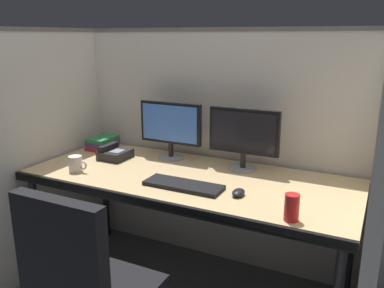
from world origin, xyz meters
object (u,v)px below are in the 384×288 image
at_px(desk_phone, 115,154).
at_px(monitor_right, 244,135).
at_px(computer_mouse, 238,193).
at_px(keyboard_main, 183,185).
at_px(coffee_mug, 76,164).
at_px(monitor_left, 170,126).
at_px(soda_can, 292,207).
at_px(book_stack, 103,143).
at_px(desk, 187,185).

bearing_deg(desk_phone, monitor_right, 10.88).
relative_size(computer_mouse, desk_phone, 0.51).
relative_size(keyboard_main, coffee_mug, 3.41).
relative_size(monitor_left, keyboard_main, 1.00).
distance_m(computer_mouse, soda_can, 0.35).
bearing_deg(monitor_right, soda_can, -53.00).
relative_size(computer_mouse, soda_can, 0.79).
bearing_deg(desk_phone, computer_mouse, -14.09).
relative_size(coffee_mug, soda_can, 1.03).
bearing_deg(keyboard_main, monitor_right, 65.91).
height_order(book_stack, soda_can, soda_can).
height_order(monitor_right, soda_can, monitor_right).
bearing_deg(computer_mouse, coffee_mug, -175.64).
height_order(desk, soda_can, soda_can).
distance_m(monitor_right, desk_phone, 0.87).
bearing_deg(keyboard_main, computer_mouse, 3.53).
bearing_deg(monitor_left, monitor_right, -1.04).
xyz_separation_m(keyboard_main, book_stack, (-0.87, 0.41, 0.03)).
bearing_deg(coffee_mug, desk, 18.40).
xyz_separation_m(monitor_left, keyboard_main, (0.32, -0.43, -0.20)).
height_order(monitor_right, book_stack, monitor_right).
xyz_separation_m(monitor_left, coffee_mug, (-0.38, -0.48, -0.17)).
relative_size(computer_mouse, coffee_mug, 0.76).
relative_size(monitor_left, monitor_right, 1.00).
relative_size(monitor_left, computer_mouse, 4.48).
bearing_deg(computer_mouse, book_stack, 161.49).
distance_m(desk, soda_can, 0.73).
bearing_deg(computer_mouse, keyboard_main, -176.47).
distance_m(desk, monitor_left, 0.46).
height_order(keyboard_main, book_stack, book_stack).
bearing_deg(soda_can, monitor_right, 127.00).
height_order(coffee_mug, soda_can, soda_can).
bearing_deg(book_stack, desk_phone, -34.80).
bearing_deg(monitor_left, book_stack, -178.40).
distance_m(keyboard_main, computer_mouse, 0.31).
xyz_separation_m(monitor_right, keyboard_main, (-0.19, -0.42, -0.20)).
bearing_deg(desk_phone, book_stack, 145.20).
height_order(computer_mouse, desk_phone, desk_phone).
bearing_deg(coffee_mug, monitor_right, 28.37).
relative_size(book_stack, soda_can, 1.75).
relative_size(monitor_right, book_stack, 2.02).
height_order(computer_mouse, coffee_mug, coffee_mug).
distance_m(monitor_left, keyboard_main, 0.57).
bearing_deg(keyboard_main, desk, 109.93).
bearing_deg(monitor_left, keyboard_main, -53.47).
bearing_deg(monitor_right, computer_mouse, -73.50).
xyz_separation_m(desk, soda_can, (0.66, -0.30, 0.11)).
xyz_separation_m(monitor_left, computer_mouse, (0.62, -0.41, -0.20)).
xyz_separation_m(monitor_right, soda_can, (0.42, -0.56, -0.15)).
relative_size(monitor_left, desk_phone, 2.26).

